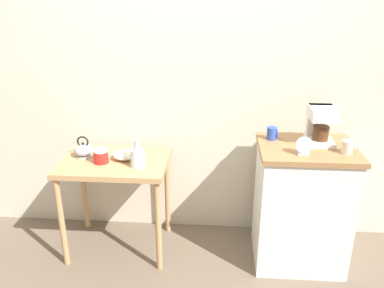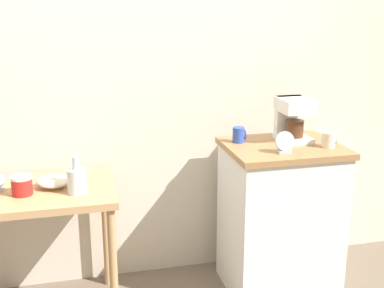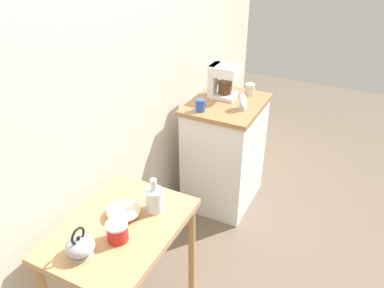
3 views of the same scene
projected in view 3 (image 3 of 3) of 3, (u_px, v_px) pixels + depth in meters
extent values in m
plane|color=#6B5B4C|center=(180.00, 252.00, 2.86)|extent=(8.00, 8.00, 0.00)
cube|color=beige|center=(127.00, 59.00, 2.39)|extent=(4.40, 0.10, 2.80)
cube|color=tan|center=(120.00, 229.00, 2.00)|extent=(0.79, 0.57, 0.04)
cylinder|color=tan|center=(192.00, 252.00, 2.38)|extent=(0.04, 0.04, 0.72)
cylinder|color=tan|center=(127.00, 227.00, 2.57)|extent=(0.04, 0.04, 0.72)
cube|color=white|center=(224.00, 155.00, 3.21)|extent=(0.64, 0.52, 0.90)
cube|color=#9E7044|center=(227.00, 104.00, 2.98)|extent=(0.67, 0.55, 0.04)
cylinder|color=beige|center=(124.00, 215.00, 2.06)|extent=(0.08, 0.08, 0.01)
ellipsoid|color=beige|center=(123.00, 211.00, 2.05)|extent=(0.19, 0.19, 0.05)
cylinder|color=#B2B5BA|center=(82.00, 253.00, 1.82)|extent=(0.12, 0.12, 0.01)
ellipsoid|color=#B2B5BA|center=(80.00, 246.00, 1.80)|extent=(0.14, 0.14, 0.08)
cone|color=#B2B5BA|center=(89.00, 237.00, 1.85)|extent=(0.07, 0.03, 0.05)
sphere|color=black|center=(78.00, 238.00, 1.77)|extent=(0.02, 0.02, 0.02)
torus|color=black|center=(78.00, 236.00, 1.77)|extent=(0.09, 0.01, 0.09)
cylinder|color=silver|center=(154.00, 200.00, 2.08)|extent=(0.10, 0.10, 0.13)
cylinder|color=silver|center=(153.00, 185.00, 2.03)|extent=(0.04, 0.04, 0.07)
cylinder|color=red|center=(118.00, 233.00, 1.89)|extent=(0.11, 0.11, 0.09)
cylinder|color=white|center=(116.00, 225.00, 1.86)|extent=(0.11, 0.11, 0.01)
cube|color=white|center=(224.00, 95.00, 3.06)|extent=(0.18, 0.22, 0.03)
cube|color=white|center=(214.00, 80.00, 3.03)|extent=(0.16, 0.05, 0.26)
cube|color=white|center=(225.00, 70.00, 2.95)|extent=(0.18, 0.22, 0.08)
cylinder|color=#4C2D19|center=(225.00, 87.00, 3.02)|extent=(0.11, 0.11, 0.10)
cylinder|color=#2D4CAD|center=(200.00, 105.00, 2.81)|extent=(0.07, 0.07, 0.09)
torus|color=#2D4CAD|center=(202.00, 103.00, 2.84)|extent=(0.01, 0.06, 0.06)
cylinder|color=beige|center=(250.00, 89.00, 3.08)|extent=(0.08, 0.08, 0.09)
torus|color=beige|center=(251.00, 88.00, 3.12)|extent=(0.01, 0.06, 0.06)
cube|color=#B2B5BA|center=(242.00, 108.00, 2.86)|extent=(0.08, 0.06, 0.02)
cylinder|color=#B2B5BA|center=(243.00, 101.00, 2.83)|extent=(0.11, 0.05, 0.11)
cylinder|color=black|center=(243.00, 101.00, 2.83)|extent=(0.09, 0.04, 0.09)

